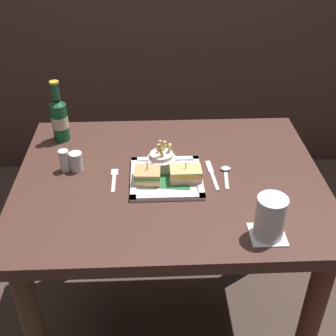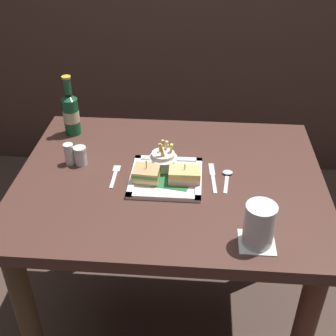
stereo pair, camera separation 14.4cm
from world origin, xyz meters
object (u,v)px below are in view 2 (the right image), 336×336
(square_plate, at_px, (166,178))
(salt_shaker, at_px, (69,155))
(sandwich_half_left, at_px, (147,174))
(knife, at_px, (213,176))
(dining_table, at_px, (170,207))
(water_glass, at_px, (259,227))
(pepper_shaker, at_px, (81,157))
(fries_cup, at_px, (163,157))
(spoon, at_px, (227,175))
(beer_bottle, at_px, (71,112))
(fork, at_px, (115,175))
(sandwich_half_right, at_px, (185,175))

(square_plate, height_order, salt_shaker, salt_shaker)
(sandwich_half_left, distance_m, knife, 0.22)
(dining_table, xyz_separation_m, water_glass, (0.26, -0.30, 0.19))
(water_glass, bearing_deg, pepper_shaker, 148.60)
(salt_shaker, bearing_deg, pepper_shaker, -0.00)
(fries_cup, height_order, spoon, fries_cup)
(beer_bottle, relative_size, fork, 1.80)
(fries_cup, relative_size, beer_bottle, 0.46)
(square_plate, distance_m, sandwich_half_left, 0.07)
(dining_table, distance_m, salt_shaker, 0.39)
(salt_shaker, distance_m, pepper_shaker, 0.04)
(pepper_shaker, bearing_deg, sandwich_half_right, -13.73)
(beer_bottle, height_order, knife, beer_bottle)
(spoon, bearing_deg, knife, -174.40)
(spoon, bearing_deg, fork, -176.87)
(sandwich_half_right, relative_size, beer_bottle, 0.44)
(salt_shaker, bearing_deg, sandwich_half_right, -12.45)
(beer_bottle, xyz_separation_m, spoon, (0.59, -0.25, -0.08))
(beer_bottle, distance_m, pepper_shaker, 0.24)
(knife, bearing_deg, fork, -177.23)
(sandwich_half_right, height_order, knife, sandwich_half_right)
(fork, relative_size, knife, 0.76)
(spoon, xyz_separation_m, pepper_shaker, (-0.50, 0.04, 0.02))
(water_glass, height_order, spoon, water_glass)
(sandwich_half_right, relative_size, knife, 0.60)
(dining_table, xyz_separation_m, fork, (-0.19, -0.01, 0.13))
(sandwich_half_right, xyz_separation_m, spoon, (0.14, 0.05, -0.03))
(fries_cup, height_order, knife, fries_cup)
(water_glass, bearing_deg, spoon, 102.59)
(square_plate, distance_m, salt_shaker, 0.35)
(fries_cup, relative_size, water_glass, 0.87)
(sandwich_half_right, distance_m, spoon, 0.15)
(square_plate, bearing_deg, beer_bottle, 143.72)
(dining_table, relative_size, sandwich_half_right, 9.99)
(sandwich_half_left, xyz_separation_m, water_glass, (0.33, -0.26, 0.03))
(sandwich_half_right, relative_size, salt_shaker, 1.32)
(spoon, bearing_deg, fries_cup, 174.64)
(salt_shaker, bearing_deg, water_glass, -29.75)
(dining_table, height_order, square_plate, square_plate)
(square_plate, height_order, fries_cup, fries_cup)
(spoon, height_order, salt_shaker, salt_shaker)
(beer_bottle, distance_m, knife, 0.60)
(beer_bottle, xyz_separation_m, knife, (0.54, -0.26, -0.09))
(square_plate, bearing_deg, water_glass, -45.87)
(sandwich_half_left, relative_size, spoon, 0.69)
(square_plate, relative_size, fork, 1.80)
(square_plate, bearing_deg, fries_cup, 104.89)
(beer_bottle, bearing_deg, knife, -25.36)
(fries_cup, bearing_deg, salt_shaker, 176.83)
(sandwich_half_right, xyz_separation_m, salt_shaker, (-0.40, 0.09, 0.00))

